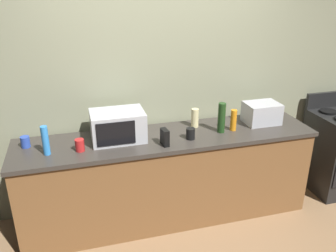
{
  "coord_description": "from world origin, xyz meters",
  "views": [
    {
      "loc": [
        -0.82,
        -2.52,
        2.28
      ],
      "look_at": [
        0.0,
        0.4,
        1.0
      ],
      "focal_mm": 37.82,
      "sensor_mm": 36.0,
      "label": 1
    }
  ],
  "objects_px": {
    "bottle_spray_cleaner": "(45,141)",
    "mug_blue": "(25,142)",
    "microwave": "(118,126)",
    "mug_red": "(80,145)",
    "mug_black": "(190,134)",
    "bottle_hand_soap": "(195,118)",
    "bottle_wine": "(222,118)",
    "cordless_phone": "(165,137)",
    "toaster_oven": "(262,113)",
    "bottle_dish_soap": "(233,120)"
  },
  "relations": [
    {
      "from": "microwave",
      "to": "cordless_phone",
      "type": "xyz_separation_m",
      "value": [
        0.38,
        -0.23,
        -0.06
      ]
    },
    {
      "from": "bottle_spray_cleaner",
      "to": "mug_black",
      "type": "xyz_separation_m",
      "value": [
        1.26,
        -0.03,
        -0.07
      ]
    },
    {
      "from": "toaster_oven",
      "to": "mug_blue",
      "type": "bearing_deg",
      "value": 178.82
    },
    {
      "from": "bottle_dish_soap",
      "to": "microwave",
      "type": "bearing_deg",
      "value": 175.42
    },
    {
      "from": "toaster_oven",
      "to": "bottle_wine",
      "type": "distance_m",
      "value": 0.51
    },
    {
      "from": "bottle_wine",
      "to": "mug_red",
      "type": "xyz_separation_m",
      "value": [
        -1.33,
        -0.05,
        -0.09
      ]
    },
    {
      "from": "toaster_oven",
      "to": "cordless_phone",
      "type": "xyz_separation_m",
      "value": [
        -1.09,
        -0.24,
        -0.03
      ]
    },
    {
      "from": "bottle_dish_soap",
      "to": "mug_black",
      "type": "height_order",
      "value": "bottle_dish_soap"
    },
    {
      "from": "cordless_phone",
      "to": "bottle_hand_soap",
      "type": "relative_size",
      "value": 0.8
    },
    {
      "from": "toaster_oven",
      "to": "bottle_spray_cleaner",
      "type": "distance_m",
      "value": 2.09
    },
    {
      "from": "bottle_hand_soap",
      "to": "mug_red",
      "type": "bearing_deg",
      "value": -167.95
    },
    {
      "from": "bottle_hand_soap",
      "to": "bottle_dish_soap",
      "type": "relative_size",
      "value": 0.9
    },
    {
      "from": "toaster_oven",
      "to": "bottle_hand_soap",
      "type": "height_order",
      "value": "toaster_oven"
    },
    {
      "from": "bottle_wine",
      "to": "bottle_dish_soap",
      "type": "xyz_separation_m",
      "value": [
        0.13,
        0.01,
        -0.04
      ]
    },
    {
      "from": "microwave",
      "to": "mug_red",
      "type": "bearing_deg",
      "value": -157.52
    },
    {
      "from": "mug_black",
      "to": "mug_blue",
      "type": "bearing_deg",
      "value": 171.05
    },
    {
      "from": "toaster_oven",
      "to": "mug_blue",
      "type": "distance_m",
      "value": 2.28
    },
    {
      "from": "bottle_wine",
      "to": "mug_black",
      "type": "distance_m",
      "value": 0.35
    },
    {
      "from": "mug_blue",
      "to": "bottle_spray_cleaner",
      "type": "bearing_deg",
      "value": -46.49
    },
    {
      "from": "mug_red",
      "to": "bottle_dish_soap",
      "type": "bearing_deg",
      "value": 2.22
    },
    {
      "from": "bottle_hand_soap",
      "to": "bottle_wine",
      "type": "relative_size",
      "value": 0.64
    },
    {
      "from": "bottle_wine",
      "to": "mug_black",
      "type": "bearing_deg",
      "value": -167.97
    },
    {
      "from": "toaster_oven",
      "to": "mug_red",
      "type": "relative_size",
      "value": 3.18
    },
    {
      "from": "cordless_phone",
      "to": "mug_black",
      "type": "distance_m",
      "value": 0.27
    },
    {
      "from": "microwave",
      "to": "bottle_dish_soap",
      "type": "relative_size",
      "value": 2.3
    },
    {
      "from": "bottle_dish_soap",
      "to": "mug_red",
      "type": "distance_m",
      "value": 1.46
    },
    {
      "from": "bottle_spray_cleaner",
      "to": "mug_blue",
      "type": "height_order",
      "value": "bottle_spray_cleaner"
    },
    {
      "from": "bottle_spray_cleaner",
      "to": "mug_black",
      "type": "distance_m",
      "value": 1.27
    },
    {
      "from": "mug_black",
      "to": "mug_blue",
      "type": "height_order",
      "value": "mug_black"
    },
    {
      "from": "microwave",
      "to": "mug_red",
      "type": "xyz_separation_m",
      "value": [
        -0.35,
        -0.15,
        -0.08
      ]
    },
    {
      "from": "toaster_oven",
      "to": "bottle_hand_soap",
      "type": "bearing_deg",
      "value": 173.09
    },
    {
      "from": "bottle_hand_soap",
      "to": "bottle_wine",
      "type": "xyz_separation_m",
      "value": [
        0.2,
        -0.19,
        0.05
      ]
    },
    {
      "from": "cordless_phone",
      "to": "bottle_wine",
      "type": "relative_size",
      "value": 0.51
    },
    {
      "from": "bottle_wine",
      "to": "mug_red",
      "type": "relative_size",
      "value": 2.74
    },
    {
      "from": "cordless_phone",
      "to": "toaster_oven",
      "type": "bearing_deg",
      "value": 5.83
    },
    {
      "from": "bottle_spray_cleaner",
      "to": "bottle_hand_soap",
      "type": "xyz_separation_m",
      "value": [
        1.4,
        0.23,
        -0.03
      ]
    },
    {
      "from": "toaster_oven",
      "to": "bottle_wine",
      "type": "xyz_separation_m",
      "value": [
        -0.49,
        -0.11,
        0.04
      ]
    },
    {
      "from": "bottle_hand_soap",
      "to": "mug_blue",
      "type": "xyz_separation_m",
      "value": [
        -1.58,
        -0.04,
        -0.04
      ]
    },
    {
      "from": "bottle_dish_soap",
      "to": "mug_red",
      "type": "relative_size",
      "value": 1.95
    },
    {
      "from": "mug_black",
      "to": "bottle_hand_soap",
      "type": "bearing_deg",
      "value": 62.79
    },
    {
      "from": "toaster_oven",
      "to": "bottle_dish_soap",
      "type": "relative_size",
      "value": 1.63
    },
    {
      "from": "bottle_spray_cleaner",
      "to": "bottle_dish_soap",
      "type": "bearing_deg",
      "value": 1.56
    },
    {
      "from": "bottle_dish_soap",
      "to": "mug_black",
      "type": "xyz_separation_m",
      "value": [
        -0.47,
        -0.08,
        -0.05
      ]
    },
    {
      "from": "bottle_wine",
      "to": "bottle_dish_soap",
      "type": "relative_size",
      "value": 1.4
    },
    {
      "from": "microwave",
      "to": "cordless_phone",
      "type": "relative_size",
      "value": 3.2
    },
    {
      "from": "microwave",
      "to": "mug_red",
      "type": "distance_m",
      "value": 0.39
    },
    {
      "from": "toaster_oven",
      "to": "mug_blue",
      "type": "height_order",
      "value": "toaster_oven"
    },
    {
      "from": "bottle_dish_soap",
      "to": "mug_black",
      "type": "distance_m",
      "value": 0.48
    },
    {
      "from": "bottle_wine",
      "to": "bottle_dish_soap",
      "type": "distance_m",
      "value": 0.14
    },
    {
      "from": "cordless_phone",
      "to": "mug_blue",
      "type": "height_order",
      "value": "cordless_phone"
    }
  ]
}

